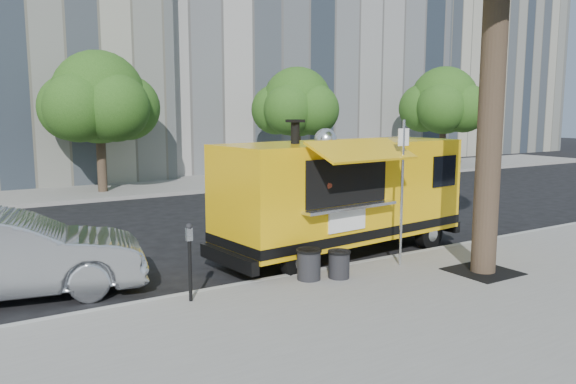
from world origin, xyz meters
The scene contains 16 objects.
ground centered at (0.00, 0.00, 0.00)m, with size 120.00×120.00×0.00m, color black.
sidewalk centered at (0.00, -4.00, 0.07)m, with size 60.00×6.00×0.15m, color gray.
curb centered at (0.00, -0.93, 0.07)m, with size 60.00×0.14×0.16m, color #999993.
far_sidewalk centered at (0.00, 13.50, 0.07)m, with size 60.00×5.00×0.15m, color gray.
building_mid centered at (12.00, 23.00, 10.00)m, with size 20.00×14.00×20.00m, color #A59F9A.
building_right centered at (30.00, 24.00, 8.00)m, with size 16.00×12.00×16.00m, color #AEA891.
tree_well centered at (2.60, -2.80, 0.15)m, with size 1.20×1.20×0.02m, color black.
far_tree_b centered at (-1.00, 12.70, 3.83)m, with size 3.60×3.60×5.50m.
far_tree_c centered at (8.00, 12.40, 3.72)m, with size 3.24×3.24×5.21m.
far_tree_d centered at (18.00, 12.60, 3.89)m, with size 3.78×3.78×5.64m.
sign_post centered at (1.55, -1.55, 1.85)m, with size 0.28×0.06×3.00m.
parking_meter centered at (-3.00, -1.35, 0.98)m, with size 0.11×0.11×1.33m.
food_truck centered at (1.34, 0.17, 1.47)m, with size 6.51×3.40×3.12m.
sedan centered at (-5.55, 0.90, 0.78)m, with size 1.66×4.76×1.57m, color #A5A8AC.
trash_bin_left centered at (-0.63, -1.39, 0.46)m, with size 0.49×0.49×0.58m.
trash_bin_right centered at (-0.08, -1.60, 0.44)m, with size 0.44×0.44×0.53m.
Camera 1 is at (-6.41, -9.94, 3.33)m, focal length 35.00 mm.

